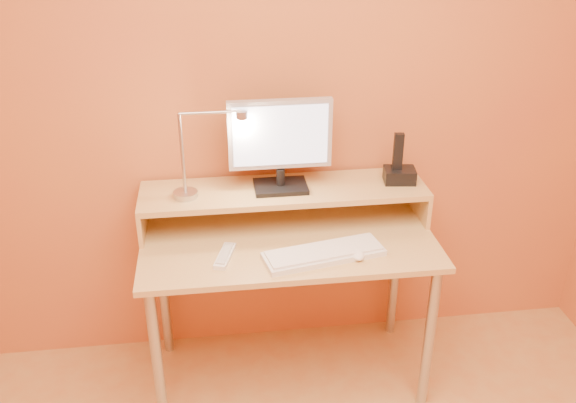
{
  "coord_description": "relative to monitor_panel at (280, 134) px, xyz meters",
  "views": [
    {
      "loc": [
        -0.29,
        -1.02,
        2.02
      ],
      "look_at": [
        -0.01,
        1.13,
        0.92
      ],
      "focal_mm": 39.25,
      "sensor_mm": 36.0,
      "label": 1
    }
  ],
  "objects": [
    {
      "name": "lamp_arm",
      "position": [
        -0.27,
        -0.04,
        0.12
      ],
      "size": [
        0.24,
        0.01,
        0.01
      ],
      "primitive_type": "cylinder",
      "rotation": [
        0.0,
        1.57,
        0.0
      ],
      "color": "#AFAFB3",
      "rests_on": "lamp_post"
    },
    {
      "name": "monitor_screen",
      "position": [
        0.0,
        -0.02,
        0.0
      ],
      "size": [
        0.38,
        0.0,
        0.25
      ],
      "primitive_type": "cube",
      "rotation": [
        0.0,
        0.0,
        0.0
      ],
      "color": "#CEDCFF",
      "rests_on": "monitor_panel"
    },
    {
      "name": "monitor_neck",
      "position": [
        -0.0,
        -0.01,
        -0.19
      ],
      "size": [
        0.04,
        0.04,
        0.07
      ],
      "primitive_type": "cylinder",
      "color": "black",
      "rests_on": "monitor_foot"
    },
    {
      "name": "keyboard",
      "position": [
        0.13,
        -0.31,
        -0.39
      ],
      "size": [
        0.49,
        0.24,
        0.02
      ],
      "primitive_type": "cube",
      "rotation": [
        0.0,
        0.0,
        0.2
      ],
      "color": "white",
      "rests_on": "desk_lower"
    },
    {
      "name": "shelf_riser_right",
      "position": [
        0.6,
        -0.01,
        -0.33
      ],
      "size": [
        0.02,
        0.3,
        0.14
      ],
      "primitive_type": "cube",
      "color": "tan",
      "rests_on": "desk_lower"
    },
    {
      "name": "desk_shelf",
      "position": [
        0.01,
        -0.01,
        -0.25
      ],
      "size": [
        1.2,
        0.3,
        0.02
      ],
      "primitive_type": "cube",
      "color": "tan",
      "rests_on": "desk_lower"
    },
    {
      "name": "desk_leg_bl",
      "position": [
        -0.54,
        0.09,
        -0.77
      ],
      "size": [
        0.04,
        0.04,
        0.69
      ],
      "primitive_type": "cylinder",
      "color": "#AFAFB3",
      "rests_on": "floor"
    },
    {
      "name": "desk_leg_br",
      "position": [
        0.56,
        0.09,
        -0.77
      ],
      "size": [
        0.04,
        0.04,
        0.69
      ],
      "primitive_type": "cylinder",
      "color": "#AFAFB3",
      "rests_on": "floor"
    },
    {
      "name": "monitor_panel",
      "position": [
        0.0,
        0.0,
        0.0
      ],
      "size": [
        0.42,
        0.04,
        0.29
      ],
      "primitive_type": "cube",
      "rotation": [
        0.0,
        0.0,
        0.0
      ],
      "color": "#AFAEB6",
      "rests_on": "monitor_neck"
    },
    {
      "name": "monitor_back",
      "position": [
        0.0,
        0.02,
        0.0
      ],
      "size": [
        0.38,
        0.01,
        0.24
      ],
      "primitive_type": "cube",
      "rotation": [
        0.0,
        0.0,
        0.0
      ],
      "color": "black",
      "rests_on": "monitor_panel"
    },
    {
      "name": "lamp_post",
      "position": [
        -0.39,
        -0.04,
        -0.05
      ],
      "size": [
        0.01,
        0.01,
        0.33
      ],
      "primitive_type": "cylinder",
      "color": "#AFAFB3",
      "rests_on": "lamp_base"
    },
    {
      "name": "desk_leg_fr",
      "position": [
        0.56,
        -0.41,
        -0.77
      ],
      "size": [
        0.04,
        0.04,
        0.69
      ],
      "primitive_type": "cylinder",
      "color": "#AFAFB3",
      "rests_on": "floor"
    },
    {
      "name": "lamp_base",
      "position": [
        -0.39,
        -0.04,
        -0.23
      ],
      "size": [
        0.1,
        0.1,
        0.02
      ],
      "primitive_type": "cylinder",
      "color": "#AFAFB3",
      "rests_on": "desk_shelf"
    },
    {
      "name": "shelf_riser_left",
      "position": [
        -0.58,
        -0.01,
        -0.33
      ],
      "size": [
        0.02,
        0.3,
        0.14
      ],
      "primitive_type": "cube",
      "color": "tan",
      "rests_on": "desk_lower"
    },
    {
      "name": "desk_leg_fl",
      "position": [
        -0.54,
        -0.41,
        -0.77
      ],
      "size": [
        0.04,
        0.04,
        0.69
      ],
      "primitive_type": "cylinder",
      "color": "#AFAFB3",
      "rests_on": "floor"
    },
    {
      "name": "desk_lower",
      "position": [
        0.01,
        -0.16,
        -0.41
      ],
      "size": [
        1.2,
        0.6,
        0.02
      ],
      "primitive_type": "cube",
      "color": "tan",
      "rests_on": "floor"
    },
    {
      "name": "monitor_foot",
      "position": [
        -0.0,
        -0.01,
        -0.23
      ],
      "size": [
        0.22,
        0.16,
        0.02
      ],
      "primitive_type": "cube",
      "color": "black",
      "rests_on": "desk_shelf"
    },
    {
      "name": "phone_led",
      "position": [
        0.56,
        -0.06,
        -0.21
      ],
      "size": [
        0.01,
        0.0,
        0.04
      ],
      "primitive_type": "cube",
      "color": "#2E45FF",
      "rests_on": "phone_dock"
    },
    {
      "name": "lamp_bulb",
      "position": [
        -0.15,
        -0.04,
        0.09
      ],
      "size": [
        0.03,
        0.03,
        0.0
      ],
      "primitive_type": "cylinder",
      "color": "#FFEAC6",
      "rests_on": "lamp_head"
    },
    {
      "name": "phone_dock",
      "position": [
        0.51,
        -0.01,
        -0.21
      ],
      "size": [
        0.14,
        0.12,
        0.06
      ],
      "primitive_type": "cube",
      "rotation": [
        0.0,
        0.0,
        -0.13
      ],
      "color": "black",
      "rests_on": "desk_shelf"
    },
    {
      "name": "phone_handset",
      "position": [
        0.5,
        -0.01,
        -0.1
      ],
      "size": [
        0.04,
        0.03,
        0.16
      ],
      "primitive_type": "cube",
      "rotation": [
        0.0,
        0.0,
        -0.13
      ],
      "color": "black",
      "rests_on": "phone_dock"
    },
    {
      "name": "remote_control",
      "position": [
        -0.25,
        -0.27,
        -0.39
      ],
      "size": [
        0.1,
        0.18,
        0.02
      ],
      "primitive_type": "cube",
      "rotation": [
        0.0,
        0.0,
        -0.29
      ],
      "color": "white",
      "rests_on": "desk_lower"
    },
    {
      "name": "wall_back",
      "position": [
        0.01,
        0.16,
        0.13
      ],
      "size": [
        3.0,
        0.04,
        2.5
      ],
      "primitive_type": "cube",
      "color": "#C87637",
      "rests_on": "floor"
    },
    {
      "name": "mouse",
      "position": [
        0.26,
        -0.33,
        -0.38
      ],
      "size": [
        0.07,
        0.11,
        0.03
      ],
      "primitive_type": "ellipsoid",
      "rotation": [
        0.0,
        0.0,
        -0.12
      ],
      "color": "white",
      "rests_on": "desk_lower"
    },
    {
      "name": "lamp_head",
      "position": [
        -0.15,
        -0.04,
        0.1
      ],
      "size": [
        0.04,
        0.04,
        0.03
      ],
      "primitive_type": "cylinder",
      "color": "#AFAFB3",
      "rests_on": "lamp_arm"
    }
  ]
}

